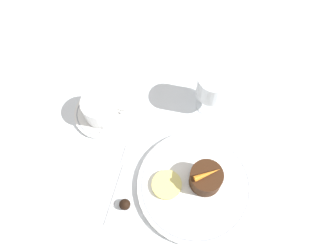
{
  "coord_description": "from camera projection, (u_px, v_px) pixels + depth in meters",
  "views": [
    {
      "loc": [
        -0.05,
        -0.25,
        0.72
      ],
      "look_at": [
        -0.07,
        0.07,
        0.04
      ],
      "focal_mm": 35.0,
      "sensor_mm": 36.0,
      "label": 1
    }
  ],
  "objects": [
    {
      "name": "pineapple_slice",
      "position": [
        167.0,
        185.0,
        0.72
      ],
      "size": [
        0.07,
        0.07,
        0.01
      ],
      "color": "#EFE075",
      "rests_on": "dinner_plate"
    },
    {
      "name": "chocolate_truffle",
      "position": [
        125.0,
        204.0,
        0.7
      ],
      "size": [
        0.02,
        0.02,
        0.02
      ],
      "color": "black",
      "rests_on": "ground_plane"
    },
    {
      "name": "dinner_plate",
      "position": [
        194.0,
        185.0,
        0.73
      ],
      "size": [
        0.26,
        0.26,
        0.01
      ],
      "color": "white",
      "rests_on": "ground_plane"
    },
    {
      "name": "saucer",
      "position": [
        103.0,
        113.0,
        0.81
      ],
      "size": [
        0.14,
        0.14,
        0.01
      ],
      "color": "white",
      "rests_on": "ground_plane"
    },
    {
      "name": "carrot_garnish",
      "position": [
        207.0,
        174.0,
        0.68
      ],
      "size": [
        0.06,
        0.04,
        0.01
      ],
      "color": "orange",
      "rests_on": "dessert_cake"
    },
    {
      "name": "dessert_cake",
      "position": [
        206.0,
        178.0,
        0.7
      ],
      "size": [
        0.07,
        0.07,
        0.05
      ],
      "color": "#381E0F",
      "rests_on": "dinner_plate"
    },
    {
      "name": "ground_plane",
      "position": [
        195.0,
        162.0,
        0.76
      ],
      "size": [
        3.0,
        3.0,
        0.0
      ],
      "primitive_type": "plane",
      "color": "white"
    },
    {
      "name": "wine_glass",
      "position": [
        213.0,
        87.0,
        0.75
      ],
      "size": [
        0.08,
        0.08,
        0.12
      ],
      "color": "silver",
      "rests_on": "ground_plane"
    },
    {
      "name": "coffee_cup",
      "position": [
        100.0,
        108.0,
        0.78
      ],
      "size": [
        0.11,
        0.08,
        0.06
      ],
      "color": "white",
      "rests_on": "saucer"
    },
    {
      "name": "fork",
      "position": [
        122.0,
        174.0,
        0.74
      ],
      "size": [
        0.05,
        0.19,
        0.01
      ],
      "color": "silver",
      "rests_on": "ground_plane"
    },
    {
      "name": "spoon",
      "position": [
        121.0,
        115.0,
        0.8
      ],
      "size": [
        0.08,
        0.09,
        0.0
      ],
      "color": "silver",
      "rests_on": "saucer"
    }
  ]
}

